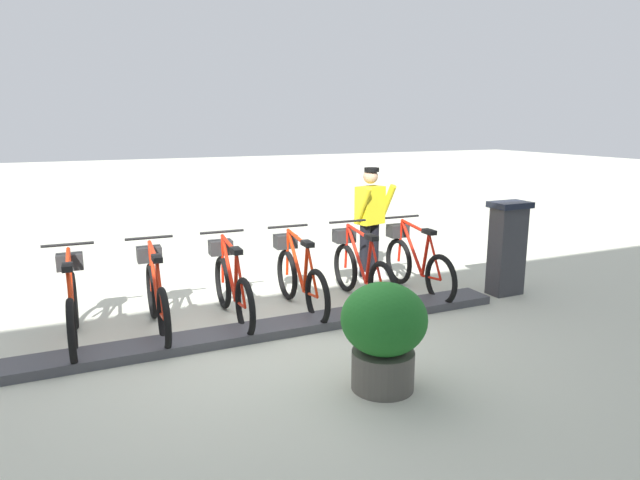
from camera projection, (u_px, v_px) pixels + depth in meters
name	position (u px, v px, depth m)	size (l,w,h in m)	color
ground_plane	(265.00, 334.00, 6.24)	(60.00, 60.00, 0.00)	beige
dock_rail_base	(265.00, 330.00, 6.23)	(0.44, 6.02, 0.10)	#47474C
payment_kiosk	(507.00, 247.00, 7.55)	(0.36, 0.52, 1.28)	#38383D
bike_docked_0	(416.00, 262.00, 7.68)	(1.72, 0.54, 1.02)	black
bike_docked_1	(360.00, 269.00, 7.32)	(1.72, 0.54, 1.02)	black
bike_docked_2	(299.00, 276.00, 6.97)	(1.72, 0.54, 1.02)	black
bike_docked_3	(231.00, 285.00, 6.62)	(1.72, 0.54, 1.02)	black
bike_docked_4	(156.00, 294.00, 6.27)	(1.72, 0.54, 1.02)	black
bike_docked_5	(72.00, 304.00, 5.92)	(1.72, 0.54, 1.02)	black
worker_near_rack	(370.00, 218.00, 8.36)	(0.52, 0.69, 1.66)	white
planter_bush	(384.00, 331.00, 4.88)	(0.76, 0.76, 0.97)	#59544C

